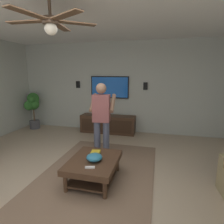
{
  "coord_description": "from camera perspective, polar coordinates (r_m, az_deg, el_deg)",
  "views": [
    {
      "loc": [
        -2.47,
        -1.24,
        1.84
      ],
      "look_at": [
        1.14,
        -0.33,
        1.07
      ],
      "focal_mm": 29.96,
      "sensor_mm": 36.0,
      "label": 1
    }
  ],
  "objects": [
    {
      "name": "book",
      "position": [
        3.49,
        -5.13,
        -12.31
      ],
      "size": [
        0.24,
        0.19,
        0.04
      ],
      "primitive_type": "cube",
      "rotation": [
        0.0,
        0.0,
        0.12
      ],
      "color": "gold",
      "rests_on": "coffee_table"
    },
    {
      "name": "vase_round",
      "position": [
        5.84,
        -2.91,
        0.06
      ],
      "size": [
        0.22,
        0.22,
        0.22
      ],
      "primitive_type": "sphere",
      "color": "teal",
      "rests_on": "media_console"
    },
    {
      "name": "wall_back_tv",
      "position": [
        5.95,
        2.05,
        7.45
      ],
      "size": [
        0.1,
        6.7,
        2.79
      ],
      "primitive_type": "cube",
      "color": "#B2B7AD",
      "rests_on": "ground"
    },
    {
      "name": "ground_plane",
      "position": [
        3.32,
        -11.29,
        -22.14
      ],
      "size": [
        7.87,
        7.87,
        0.0
      ],
      "primitive_type": "plane",
      "color": "tan"
    },
    {
      "name": "wall_speaker_right",
      "position": [
        6.29,
        -10.33,
        8.26
      ],
      "size": [
        0.06,
        0.12,
        0.22
      ],
      "primitive_type": "cube",
      "color": "black"
    },
    {
      "name": "remote_white",
      "position": [
        3.03,
        -6.74,
        -16.44
      ],
      "size": [
        0.08,
        0.16,
        0.02
      ],
      "primitive_type": "cube",
      "rotation": [
        0.0,
        0.0,
        4.99
      ],
      "color": "white",
      "rests_on": "coffee_table"
    },
    {
      "name": "bowl",
      "position": [
        3.23,
        -5.4,
        -13.59
      ],
      "size": [
        0.27,
        0.27,
        0.12
      ],
      "primitive_type": "ellipsoid",
      "color": "teal",
      "rests_on": "coffee_table"
    },
    {
      "name": "tv",
      "position": [
        5.92,
        -0.71,
        7.57
      ],
      "size": [
        0.05,
        1.21,
        0.68
      ],
      "rotation": [
        0.0,
        0.0,
        3.14
      ],
      "color": "black"
    },
    {
      "name": "person_standing",
      "position": [
        4.02,
        -3.2,
        -1.31
      ],
      "size": [
        0.57,
        0.58,
        1.64
      ],
      "rotation": [
        0.0,
        0.0,
        0.1
      ],
      "color": "#4C5166",
      "rests_on": "ground"
    },
    {
      "name": "wall_speaker_left",
      "position": [
        5.75,
        10.16,
        7.79
      ],
      "size": [
        0.06,
        0.12,
        0.22
      ],
      "primitive_type": "cube",
      "color": "black"
    },
    {
      "name": "ceiling_fan",
      "position": [
        2.73,
        -18.04,
        24.47
      ],
      "size": [
        1.2,
        1.16,
        0.46
      ],
      "color": "#4C3828"
    },
    {
      "name": "potted_plant_tall",
      "position": [
        6.81,
        -23.03,
        1.97
      ],
      "size": [
        0.57,
        0.43,
        1.2
      ],
      "color": "#4C4C51",
      "rests_on": "ground"
    },
    {
      "name": "coffee_table",
      "position": [
        3.35,
        -5.59,
        -15.75
      ],
      "size": [
        1.0,
        0.8,
        0.4
      ],
      "color": "#422B1C",
      "rests_on": "ground"
    },
    {
      "name": "area_rug",
      "position": [
        3.65,
        -4.39,
        -18.4
      ],
      "size": [
        3.07,
        2.03,
        0.01
      ],
      "primitive_type": "cube",
      "color": "#7A604C",
      "rests_on": "ground"
    },
    {
      "name": "media_console",
      "position": [
        5.88,
        -1.28,
        -3.69
      ],
      "size": [
        0.45,
        1.7,
        0.55
      ],
      "rotation": [
        0.0,
        0.0,
        3.14
      ],
      "color": "#422B1C",
      "rests_on": "ground"
    }
  ]
}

